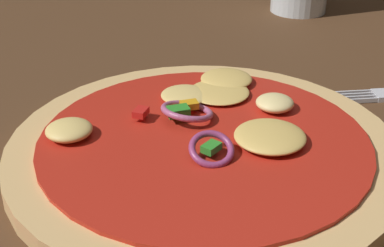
# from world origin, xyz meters

# --- Properties ---
(dining_table) EXTENTS (1.34, 1.05, 0.03)m
(dining_table) POSITION_xyz_m (0.00, 0.00, 0.01)
(dining_table) COLOR #4C301C
(dining_table) RESTS_ON ground
(pizza) EXTENTS (0.29, 0.29, 0.03)m
(pizza) POSITION_xyz_m (0.05, 0.01, 0.04)
(pizza) COLOR tan
(pizza) RESTS_ON dining_table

